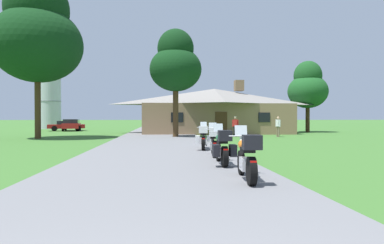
# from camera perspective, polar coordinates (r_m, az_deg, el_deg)

# --- Properties ---
(ground_plane) EXTENTS (500.00, 500.00, 0.00)m
(ground_plane) POSITION_cam_1_polar(r_m,az_deg,el_deg) (21.40, -5.51, -3.48)
(ground_plane) COLOR #386628
(asphalt_driveway) EXTENTS (6.40, 80.00, 0.06)m
(asphalt_driveway) POSITION_cam_1_polar(r_m,az_deg,el_deg) (19.40, -5.54, -3.82)
(asphalt_driveway) COLOR slate
(asphalt_driveway) RESTS_ON ground
(motorcycle_orange_nearest_to_camera) EXTENTS (0.66, 2.08, 1.30)m
(motorcycle_orange_nearest_to_camera) POSITION_cam_1_polar(r_m,az_deg,el_deg) (8.18, 9.24, -5.87)
(motorcycle_orange_nearest_to_camera) COLOR black
(motorcycle_orange_nearest_to_camera) RESTS_ON asphalt_driveway
(motorcycle_green_second_in_row) EXTENTS (0.75, 2.08, 1.30)m
(motorcycle_green_second_in_row) POSITION_cam_1_polar(r_m,az_deg,el_deg) (10.80, 5.14, -4.33)
(motorcycle_green_second_in_row) COLOR black
(motorcycle_green_second_in_row) RESTS_ON asphalt_driveway
(motorcycle_black_third_in_row) EXTENTS (0.70, 2.08, 1.30)m
(motorcycle_black_third_in_row) POSITION_cam_1_polar(r_m,az_deg,el_deg) (13.36, 3.70, -3.32)
(motorcycle_black_third_in_row) COLOR black
(motorcycle_black_third_in_row) RESTS_ON asphalt_driveway
(motorcycle_silver_farthest_in_row) EXTENTS (0.89, 2.08, 1.30)m
(motorcycle_silver_farthest_in_row) POSITION_cam_1_polar(r_m,az_deg,el_deg) (16.04, 1.93, -2.69)
(motorcycle_silver_farthest_in_row) COLOR black
(motorcycle_silver_farthest_in_row) RESTS_ON asphalt_driveway
(stone_lodge) EXTENTS (15.25, 8.49, 5.46)m
(stone_lodge) POSITION_cam_1_polar(r_m,az_deg,el_deg) (35.00, 3.77, 1.98)
(stone_lodge) COLOR #896B4C
(stone_lodge) RESTS_ON ground
(bystander_white_shirt_near_lodge) EXTENTS (0.33, 0.52, 1.67)m
(bystander_white_shirt_near_lodge) POSITION_cam_1_polar(r_m,az_deg,el_deg) (28.58, 14.27, -0.58)
(bystander_white_shirt_near_lodge) COLOR #75664C
(bystander_white_shirt_near_lodge) RESTS_ON ground
(bystander_red_shirt_beside_signpost) EXTENTS (0.48, 0.38, 1.69)m
(bystander_red_shirt_beside_signpost) POSITION_cam_1_polar(r_m,az_deg,el_deg) (28.23, 7.31, -0.54)
(bystander_red_shirt_beside_signpost) COLOR black
(bystander_red_shirt_beside_signpost) RESTS_ON ground
(tree_left_near) EXTENTS (6.61, 6.61, 12.15)m
(tree_left_near) POSITION_cam_1_polar(r_m,az_deg,el_deg) (28.55, -24.58, 13.28)
(tree_left_near) COLOR #422D19
(tree_left_near) RESTS_ON ground
(tree_by_lodge_front) EXTENTS (4.12, 4.12, 8.61)m
(tree_by_lodge_front) POSITION_cam_1_polar(r_m,az_deg,el_deg) (27.28, -2.77, 9.80)
(tree_by_lodge_front) COLOR #422D19
(tree_by_lodge_front) RESTS_ON ground
(tree_right_of_lodge) EXTENTS (4.31, 4.31, 7.80)m
(tree_right_of_lodge) POSITION_cam_1_polar(r_m,az_deg,el_deg) (39.39, 18.90, 5.61)
(tree_right_of_lodge) COLOR #422D19
(tree_right_of_lodge) RESTS_ON ground
(metal_silo_distant) EXTENTS (3.24, 3.24, 8.65)m
(metal_silo_distant) POSITION_cam_1_polar(r_m,az_deg,el_deg) (53.08, -22.86, 3.64)
(metal_silo_distant) COLOR #B2B7BC
(metal_silo_distant) RESTS_ON ground
(parked_red_suv_far_left) EXTENTS (2.57, 4.84, 1.40)m
(parked_red_suv_far_left) POSITION_cam_1_polar(r_m,az_deg,el_deg) (43.13, -19.59, -0.38)
(parked_red_suv_far_left) COLOR maroon
(parked_red_suv_far_left) RESTS_ON ground
(parked_red_sedan_far_left) EXTENTS (4.54, 2.89, 1.20)m
(parked_red_sedan_far_left) POSITION_cam_1_polar(r_m,az_deg,el_deg) (43.30, -20.43, -0.56)
(parked_red_sedan_far_left) COLOR maroon
(parked_red_sedan_far_left) RESTS_ON ground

